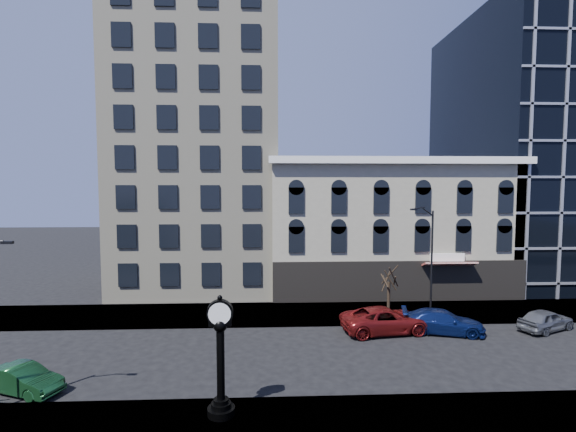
{
  "coord_description": "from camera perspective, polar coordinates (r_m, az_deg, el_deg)",
  "views": [
    {
      "loc": [
        0.76,
        -23.93,
        10.0
      ],
      "look_at": [
        2.0,
        4.0,
        8.0
      ],
      "focal_mm": 26.0,
      "sensor_mm": 36.0,
      "label": 1
    }
  ],
  "objects": [
    {
      "name": "ground",
      "position": [
        25.95,
        -4.25,
        -18.59
      ],
      "size": [
        160.0,
        160.0,
        0.0
      ],
      "primitive_type": "plane",
      "color": "black",
      "rests_on": "ground"
    },
    {
      "name": "sidewalk_far",
      "position": [
        33.45,
        -3.83,
        -13.21
      ],
      "size": [
        160.0,
        6.0,
        0.12
      ],
      "primitive_type": "cube",
      "color": "gray",
      "rests_on": "ground"
    },
    {
      "name": "cream_tower",
      "position": [
        44.35,
        -11.87,
        16.13
      ],
      "size": [
        15.9,
        15.4,
        42.5
      ],
      "color": "beige",
      "rests_on": "ground"
    },
    {
      "name": "victorian_row",
      "position": [
        41.57,
        13.17,
        -1.54
      ],
      "size": [
        22.6,
        11.19,
        12.5
      ],
      "color": "#9F9983",
      "rests_on": "ground"
    },
    {
      "name": "glass_office",
      "position": [
        54.79,
        32.56,
        7.64
      ],
      "size": [
        20.0,
        20.15,
        28.0
      ],
      "color": "black",
      "rests_on": "ground"
    },
    {
      "name": "street_clock",
      "position": [
        19.15,
        -9.2,
        -19.02
      ],
      "size": [
        1.19,
        1.19,
        5.26
      ],
      "rotation": [
        0.0,
        0.0,
        0.06
      ],
      "color": "black",
      "rests_on": "sidewalk_near"
    },
    {
      "name": "street_lamp_far",
      "position": [
        32.43,
        18.37,
        -2.19
      ],
      "size": [
        2.07,
        1.12,
        8.54
      ],
      "rotation": [
        0.0,
        0.0,
        3.57
      ],
      "color": "black",
      "rests_on": "sidewalk_far"
    },
    {
      "name": "bare_tree_far",
      "position": [
        32.68,
        13.65,
        -7.8
      ],
      "size": [
        2.49,
        2.49,
        4.27
      ],
      "color": "black",
      "rests_on": "sidewalk_far"
    },
    {
      "name": "car_near_b",
      "position": [
        25.2,
        -32.53,
        -18.3
      ],
      "size": [
        4.28,
        2.75,
        1.33
      ],
      "primitive_type": "imported",
      "rotation": [
        0.0,
        0.0,
        1.21
      ],
      "color": "#143F1E",
      "rests_on": "ground"
    },
    {
      "name": "car_far_a",
      "position": [
        30.17,
        13.21,
        -13.67
      ],
      "size": [
        6.46,
        3.65,
        1.7
      ],
      "primitive_type": "imported",
      "rotation": [
        0.0,
        0.0,
        1.71
      ],
      "color": "maroon",
      "rests_on": "ground"
    },
    {
      "name": "car_far_b",
      "position": [
        31.13,
        20.39,
        -13.38
      ],
      "size": [
        5.79,
        3.44,
        1.57
      ],
      "primitive_type": "imported",
      "rotation": [
        0.0,
        0.0,
        1.33
      ],
      "color": "#0C194C",
      "rests_on": "ground"
    },
    {
      "name": "car_far_c",
      "position": [
        34.75,
        31.76,
        -11.98
      ],
      "size": [
        4.69,
        3.39,
        1.49
      ],
      "primitive_type": "imported",
      "rotation": [
        0.0,
        0.0,
        2.0
      ],
      "color": "#595B60",
      "rests_on": "ground"
    }
  ]
}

